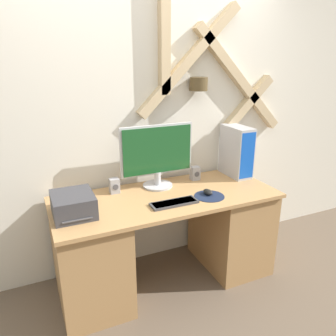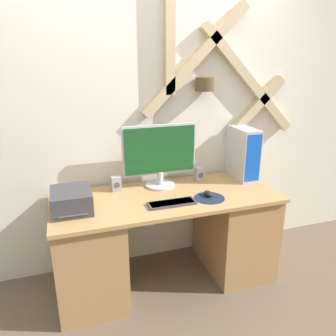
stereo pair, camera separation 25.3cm
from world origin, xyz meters
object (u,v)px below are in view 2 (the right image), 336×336
at_px(computer_tower, 243,153).
at_px(speaker_left, 116,184).
at_px(mouse, 208,194).
at_px(monitor, 160,154).
at_px(printer, 72,200).
at_px(keyboard, 172,203).
at_px(speaker_right, 199,174).

height_order(computer_tower, speaker_left, computer_tower).
distance_m(mouse, speaker_left, 0.75).
relative_size(mouse, speaker_left, 0.82).
bearing_deg(monitor, printer, -160.89).
distance_m(keyboard, speaker_right, 0.56).
relative_size(monitor, computer_tower, 1.37).
xyz_separation_m(mouse, speaker_right, (0.07, 0.34, 0.04)).
bearing_deg(computer_tower, printer, -171.82).
distance_m(printer, speaker_right, 1.13).
distance_m(monitor, printer, 0.81).
bearing_deg(printer, speaker_right, 13.39).
height_order(monitor, speaker_left, monitor).
distance_m(keyboard, mouse, 0.33).
bearing_deg(speaker_left, computer_tower, -2.33).
distance_m(keyboard, computer_tower, 0.89).
distance_m(monitor, computer_tower, 0.77).
bearing_deg(mouse, monitor, 131.32).
relative_size(mouse, computer_tower, 0.22).
xyz_separation_m(keyboard, mouse, (0.32, 0.05, 0.01)).
bearing_deg(printer, computer_tower, 8.18).
height_order(mouse, speaker_left, speaker_left).
bearing_deg(keyboard, computer_tower, 23.73).
distance_m(computer_tower, speaker_left, 1.15).
bearing_deg(speaker_left, printer, -144.21).
distance_m(monitor, keyboard, 0.48).
bearing_deg(speaker_right, computer_tower, -6.61).
relative_size(keyboard, computer_tower, 0.79).
xyz_separation_m(monitor, speaker_right, (0.37, 0.01, -0.23)).
distance_m(computer_tower, speaker_right, 0.44).
bearing_deg(speaker_left, keyboard, -48.62).
xyz_separation_m(mouse, speaker_left, (-0.67, 0.34, 0.04)).
distance_m(monitor, speaker_left, 0.44).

